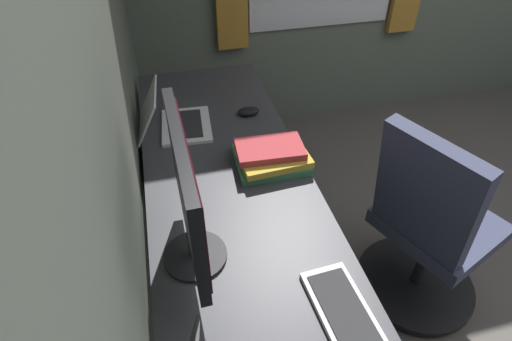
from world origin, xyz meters
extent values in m
cube|color=slate|center=(0.00, 2.05, 1.30)|extent=(4.74, 0.10, 2.60)
cube|color=#38383D|center=(0.38, 1.66, 0.71)|extent=(2.36, 0.63, 0.03)
cylinder|color=silver|center=(1.51, 1.41, 0.35)|extent=(0.05, 0.05, 0.70)
cylinder|color=silver|center=(1.51, 1.92, 0.35)|extent=(0.05, 0.05, 0.70)
cube|color=#38383D|center=(0.91, 1.69, 0.35)|extent=(0.40, 0.50, 0.69)
cube|color=silver|center=(0.91, 1.44, 0.35)|extent=(0.37, 0.01, 0.61)
cylinder|color=black|center=(0.28, 1.84, 0.74)|extent=(0.20, 0.20, 0.01)
cylinder|color=black|center=(0.28, 1.84, 0.79)|extent=(0.04, 0.04, 0.10)
cube|color=black|center=(0.28, 1.84, 1.02)|extent=(0.51, 0.04, 0.35)
cube|color=#330F14|center=(0.27, 1.82, 1.02)|extent=(0.47, 0.02, 0.31)
cube|color=white|center=(1.01, 1.78, 0.74)|extent=(0.30, 0.24, 0.01)
cube|color=#262628|center=(1.01, 1.78, 0.75)|extent=(0.24, 0.15, 0.00)
cube|color=white|center=(1.02, 1.93, 0.84)|extent=(0.29, 0.12, 0.19)
cube|color=#330F14|center=(1.02, 1.93, 0.84)|extent=(0.26, 0.10, 0.15)
cube|color=silver|center=(-0.08, 1.46, 0.74)|extent=(0.43, 0.17, 0.02)
cube|color=#2D2D30|center=(-0.08, 1.46, 0.75)|extent=(0.38, 0.14, 0.00)
ellipsoid|color=black|center=(1.04, 1.48, 0.75)|extent=(0.06, 0.10, 0.03)
cube|color=#3D8456|center=(0.67, 1.48, 0.75)|extent=(0.24, 0.28, 0.03)
cube|color=gold|center=(0.65, 1.48, 0.78)|extent=(0.21, 0.28, 0.03)
cube|color=#B2383D|center=(0.67, 1.49, 0.81)|extent=(0.17, 0.27, 0.03)
cube|color=#383D56|center=(0.42, 0.80, 0.46)|extent=(0.57, 0.55, 0.07)
cube|color=#383D56|center=(0.34, 0.99, 0.74)|extent=(0.42, 0.27, 0.50)
cylinder|color=black|center=(0.42, 0.80, 0.24)|extent=(0.05, 0.05, 0.37)
cylinder|color=black|center=(0.42, 0.80, 0.04)|extent=(0.56, 0.56, 0.03)
camera|label=1|loc=(-0.56, 1.85, 1.77)|focal=28.91mm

